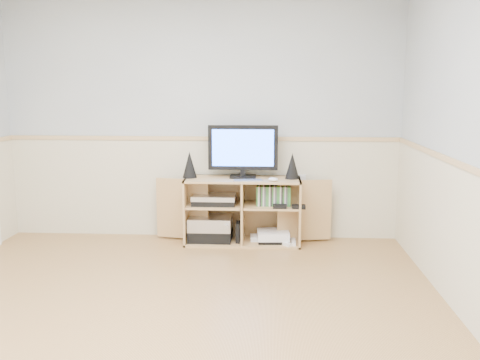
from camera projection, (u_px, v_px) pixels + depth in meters
The scene contains 11 objects.
room at pixel (148, 140), 3.31m from camera, with size 4.04×4.54×2.54m.
media_cabinet at pixel (243, 209), 5.34m from camera, with size 1.77×0.42×0.65m.
monitor at pixel (243, 149), 5.23m from camera, with size 0.68×0.18×0.52m.
speaker_left at pixel (190, 165), 5.26m from camera, with size 0.14×0.14×0.26m, color black.
speaker_right at pixel (292, 166), 5.20m from camera, with size 0.14×0.14×0.25m, color black.
keyboard at pixel (248, 180), 5.09m from camera, with size 0.27×0.11×0.01m, color silver.
mouse at pixel (273, 179), 5.08m from camera, with size 0.10×0.06×0.04m, color white.
av_components at pixel (212, 221), 5.32m from camera, with size 0.51×0.31×0.47m.
game_consoles at pixel (272, 236), 5.30m from camera, with size 0.45×0.30×0.11m.
game_cases at pixel (273, 196), 5.22m from camera, with size 0.33×0.14×0.19m, color #3F8C3F.
wall_outlet at pixel (300, 180), 5.43m from camera, with size 0.12×0.03×0.12m, color white.
Camera 1 is at (0.70, -3.14, 1.54)m, focal length 40.00 mm.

